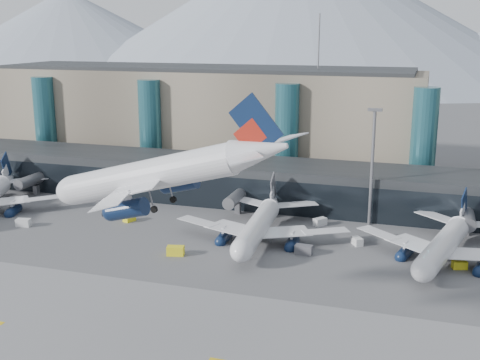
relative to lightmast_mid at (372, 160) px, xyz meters
The scene contains 18 objects.
ground 58.41m from the lightmast_mid, 122.01° to the right, with size 900.00×900.00×0.00m, color #515154.
runway_strip 71.25m from the lightmast_mid, 115.46° to the right, with size 400.00×40.00×0.04m, color slate.
runway_markings 71.24m from the lightmast_mid, 115.46° to the right, with size 128.00×1.00×0.02m.
concourse 32.94m from the lightmast_mid, 162.04° to the left, with size 170.00×27.00×10.00m.
terminal_main 69.21m from the lightmast_mid, 142.63° to the left, with size 130.00×30.00×31.00m.
teal_towers 51.97m from the lightmast_mid, 149.97° to the left, with size 116.40×19.40×46.00m.
mountain_ridge 333.77m from the lightmast_mid, 92.42° to the left, with size 910.00×400.00×110.00m.
lightmast_mid is the anchor object (origin of this frame).
hero_jet 64.47m from the lightmast_mid, 108.16° to the right, with size 35.71×36.14×11.68m.
jet_parked_mid 27.37m from the lightmast_mid, 142.74° to the right, with size 37.75×37.05×12.18m.
jet_parked_right 24.36m from the lightmast_mid, 44.26° to the right, with size 36.05×37.22×11.96m.
veh_a 76.77m from the lightmast_mid, 161.35° to the right, with size 3.00×1.69×1.69m, color silver.
veh_b 54.91m from the lightmast_mid, 164.83° to the right, with size 2.60×1.60×1.50m, color yellow.
veh_c 27.81m from the lightmast_mid, 114.26° to the right, with size 3.28×1.73×1.82m, color #4C4C51.
veh_d 17.42m from the lightmast_mid, 158.74° to the right, with size 2.91×1.56×1.66m, color silver.
veh_e 30.70m from the lightmast_mid, 48.83° to the right, with size 2.56×1.45×1.45m, color yellow.
veh_g 19.47m from the lightmast_mid, 93.84° to the right, with size 2.63×1.53×1.53m, color silver.
veh_h 46.67m from the lightmast_mid, 137.81° to the right, with size 3.24×1.70×1.79m, color yellow.
Camera 1 is at (41.03, -80.52, 41.63)m, focal length 45.00 mm.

